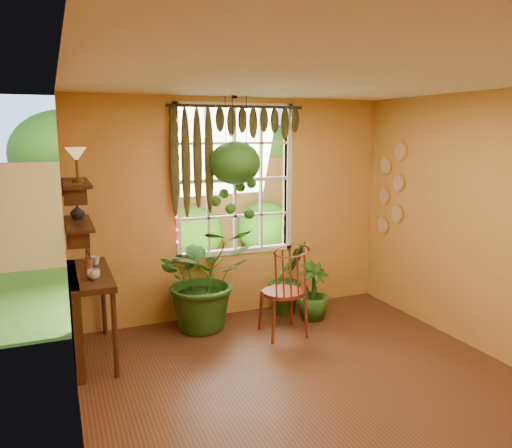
{
  "coord_description": "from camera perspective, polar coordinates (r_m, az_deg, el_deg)",
  "views": [
    {
      "loc": [
        -2.08,
        -3.5,
        2.29
      ],
      "look_at": [
        -0.18,
        1.15,
        1.36
      ],
      "focal_mm": 35.0,
      "sensor_mm": 36.0,
      "label": 1
    }
  ],
  "objects": [
    {
      "name": "tiffany_lamp",
      "position": [
        5.01,
        -19.86,
        7.25
      ],
      "size": [
        0.2,
        0.2,
        0.33
      ],
      "color": "brown",
      "rests_on": "shelf_upper"
    },
    {
      "name": "brush_jar",
      "position": [
        5.38,
        -18.65,
        -3.63
      ],
      "size": [
        0.09,
        0.09,
        0.32
      ],
      "color": "brown",
      "rests_on": "counter_ledge"
    },
    {
      "name": "string_lights",
      "position": [
        5.87,
        -9.18,
        5.11
      ],
      "size": [
        0.03,
        0.03,
        1.54
      ],
      "primitive_type": null,
      "color": "#FF2633",
      "rests_on": "window"
    },
    {
      "name": "wall_back",
      "position": [
        6.19,
        -2.34,
        1.78
      ],
      "size": [
        4.0,
        0.0,
        4.0
      ],
      "primitive_type": "plane",
      "rotation": [
        1.57,
        0.0,
        0.0
      ],
      "color": "#E1964C",
      "rests_on": "floor"
    },
    {
      "name": "ceiling",
      "position": [
        4.1,
        8.76,
        16.16
      ],
      "size": [
        4.5,
        4.5,
        0.0
      ],
      "primitive_type": "plane",
      "rotation": [
        3.14,
        0.0,
        0.0
      ],
      "color": "white",
      "rests_on": "wall_back"
    },
    {
      "name": "shelf_lower",
      "position": [
        5.19,
        -19.63,
        0.03
      ],
      "size": [
        0.25,
        0.9,
        0.04
      ],
      "primitive_type": "cube",
      "color": "#3C2110",
      "rests_on": "wall_left"
    },
    {
      "name": "potted_plant_right",
      "position": [
        6.23,
        6.5,
        -7.62
      ],
      "size": [
        0.49,
        0.49,
        0.72
      ],
      "primitive_type": "imported",
      "rotation": [
        0.0,
        0.0,
        0.26
      ],
      "color": "#1D4412",
      "rests_on": "floor"
    },
    {
      "name": "potted_plant_mid",
      "position": [
        6.37,
        3.73,
        -6.08
      ],
      "size": [
        0.58,
        0.5,
        0.94
      ],
      "primitive_type": "imported",
      "rotation": [
        0.0,
        0.0,
        0.16
      ],
      "color": "#1D4412",
      "rests_on": "floor"
    },
    {
      "name": "counter_ledge",
      "position": [
        5.39,
        -19.44,
        -8.89
      ],
      "size": [
        0.4,
        1.2,
        0.9
      ],
      "color": "#3C2110",
      "rests_on": "floor"
    },
    {
      "name": "backyard",
      "position": [
        10.68,
        -9.63,
        4.96
      ],
      "size": [
        14.0,
        10.0,
        12.0
      ],
      "color": "#2F5919",
      "rests_on": "ground"
    },
    {
      "name": "wall_plates",
      "position": [
        6.71,
        15.19,
        3.83
      ],
      "size": [
        0.04,
        0.32,
        1.1
      ],
      "primitive_type": null,
      "color": "#F1E2C5",
      "rests_on": "wall_right"
    },
    {
      "name": "shelf_vase",
      "position": [
        5.34,
        -19.73,
        1.31
      ],
      "size": [
        0.18,
        0.18,
        0.15
      ],
      "primitive_type": "imported",
      "rotation": [
        0.0,
        0.0,
        -0.37
      ],
      "color": "#B2AD99",
      "rests_on": "shelf_lower"
    },
    {
      "name": "shelf_upper",
      "position": [
        5.13,
        -19.91,
        4.42
      ],
      "size": [
        0.25,
        0.9,
        0.04
      ],
      "primitive_type": "cube",
      "color": "#3C2110",
      "rests_on": "wall_left"
    },
    {
      "name": "potted_plant_left",
      "position": [
        5.87,
        -5.9,
        -6.09
      ],
      "size": [
        1.11,
        0.96,
        1.23
      ],
      "primitive_type": "imported",
      "rotation": [
        0.0,
        0.0,
        -0.0
      ],
      "color": "#1D4412",
      "rests_on": "floor"
    },
    {
      "name": "wall_left",
      "position": [
        3.63,
        -20.28,
        -5.14
      ],
      "size": [
        0.0,
        4.5,
        4.5
      ],
      "primitive_type": "plane",
      "rotation": [
        1.57,
        0.0,
        1.57
      ],
      "color": "#E1964C",
      "rests_on": "floor"
    },
    {
      "name": "floor",
      "position": [
        4.67,
        7.78,
        -18.91
      ],
      "size": [
        4.5,
        4.5,
        0.0
      ],
      "primitive_type": "plane",
      "color": "#5B321A",
      "rests_on": "ground"
    },
    {
      "name": "window",
      "position": [
        6.18,
        -2.46,
        5.03
      ],
      "size": [
        1.52,
        0.1,
        1.86
      ],
      "color": "white",
      "rests_on": "wall_back"
    },
    {
      "name": "valance_vine",
      "position": [
        6.01,
        -2.88,
        10.39
      ],
      "size": [
        1.7,
        0.12,
        1.1
      ],
      "color": "#3C2110",
      "rests_on": "window"
    },
    {
      "name": "cup_b",
      "position": [
        5.56,
        -17.9,
        -3.97
      ],
      "size": [
        0.1,
        0.1,
        0.09
      ],
      "primitive_type": "imported",
      "rotation": [
        0.0,
        0.0,
        0.0
      ],
      "color": "beige",
      "rests_on": "counter_ledge"
    },
    {
      "name": "windsor_chair",
      "position": [
        5.72,
        3.25,
        -9.15
      ],
      "size": [
        0.49,
        0.52,
        1.26
      ],
      "rotation": [
        0.0,
        0.0,
        -0.03
      ],
      "color": "maroon",
      "rests_on": "floor"
    },
    {
      "name": "wall_right",
      "position": [
        5.46,
        26.67,
        -0.52
      ],
      "size": [
        0.0,
        4.5,
        4.5
      ],
      "primitive_type": "plane",
      "rotation": [
        1.57,
        0.0,
        -1.57
      ],
      "color": "#E1964C",
      "rests_on": "floor"
    },
    {
      "name": "hanging_basket",
      "position": [
        5.91,
        -2.41,
        6.32
      ],
      "size": [
        0.6,
        0.6,
        1.44
      ],
      "color": "black",
      "rests_on": "ceiling"
    },
    {
      "name": "cup_a",
      "position": [
        5.03,
        -18.07,
        -5.49
      ],
      "size": [
        0.14,
        0.14,
        0.1
      ],
      "primitive_type": "imported",
      "rotation": [
        0.0,
        0.0,
        0.12
      ],
      "color": "silver",
      "rests_on": "counter_ledge"
    }
  ]
}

